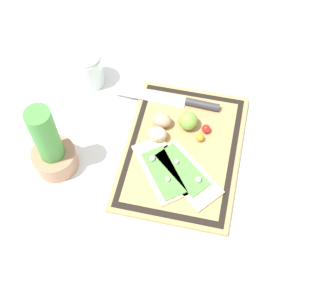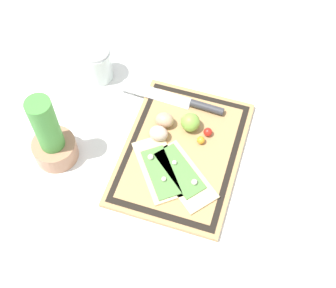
{
  "view_description": "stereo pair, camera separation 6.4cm",
  "coord_description": "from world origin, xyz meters",
  "px_view_note": "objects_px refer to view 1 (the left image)",
  "views": [
    {
      "loc": [
        -0.65,
        -0.1,
        1.12
      ],
      "look_at": [
        0.0,
        0.04,
        0.03
      ],
      "focal_mm": 50.0,
      "sensor_mm": 36.0,
      "label": 1
    },
    {
      "loc": [
        -0.64,
        -0.16,
        1.12
      ],
      "look_at": [
        0.0,
        0.04,
        0.03
      ],
      "focal_mm": 50.0,
      "sensor_mm": 36.0,
      "label": 2
    }
  ],
  "objects_px": {
    "pizza_slice_far": "(162,170)",
    "egg_brown": "(162,120)",
    "egg_pink": "(158,134)",
    "herb_pot": "(51,149)",
    "cherry_tomato_red": "(206,129)",
    "lime": "(189,121)",
    "knife": "(184,101)",
    "sauce_jar": "(88,71)",
    "cherry_tomato_yellow": "(200,138)",
    "pizza_slice_near": "(185,173)"
  },
  "relations": [
    {
      "from": "pizza_slice_far",
      "to": "egg_brown",
      "type": "relative_size",
      "value": 4.07
    },
    {
      "from": "egg_pink",
      "to": "herb_pot",
      "type": "distance_m",
      "value": 0.29
    },
    {
      "from": "egg_brown",
      "to": "cherry_tomato_red",
      "type": "distance_m",
      "value": 0.13
    },
    {
      "from": "pizza_slice_far",
      "to": "lime",
      "type": "height_order",
      "value": "lime"
    },
    {
      "from": "knife",
      "to": "herb_pot",
      "type": "distance_m",
      "value": 0.41
    },
    {
      "from": "sauce_jar",
      "to": "knife",
      "type": "bearing_deg",
      "value": -96.23
    },
    {
      "from": "lime",
      "to": "sauce_jar",
      "type": "distance_m",
      "value": 0.35
    },
    {
      "from": "knife",
      "to": "cherry_tomato_red",
      "type": "relative_size",
      "value": 12.88
    },
    {
      "from": "egg_pink",
      "to": "herb_pot",
      "type": "xyz_separation_m",
      "value": [
        -0.13,
        0.25,
        0.05
      ]
    },
    {
      "from": "knife",
      "to": "cherry_tomato_yellow",
      "type": "bearing_deg",
      "value": -149.22
    },
    {
      "from": "knife",
      "to": "cherry_tomato_red",
      "type": "height_order",
      "value": "cherry_tomato_red"
    },
    {
      "from": "sauce_jar",
      "to": "herb_pot",
      "type": "bearing_deg",
      "value": 179.44
    },
    {
      "from": "herb_pot",
      "to": "sauce_jar",
      "type": "xyz_separation_m",
      "value": [
        0.3,
        -0.0,
        -0.03
      ]
    },
    {
      "from": "pizza_slice_near",
      "to": "cherry_tomato_yellow",
      "type": "xyz_separation_m",
      "value": [
        0.12,
        -0.02,
        0.01
      ]
    },
    {
      "from": "knife",
      "to": "cherry_tomato_red",
      "type": "distance_m",
      "value": 0.12
    },
    {
      "from": "sauce_jar",
      "to": "egg_brown",
      "type": "bearing_deg",
      "value": -115.67
    },
    {
      "from": "egg_pink",
      "to": "sauce_jar",
      "type": "height_order",
      "value": "sauce_jar"
    },
    {
      "from": "lime",
      "to": "cherry_tomato_red",
      "type": "xyz_separation_m",
      "value": [
        -0.01,
        -0.05,
        -0.01
      ]
    },
    {
      "from": "pizza_slice_far",
      "to": "cherry_tomato_yellow",
      "type": "xyz_separation_m",
      "value": [
        0.12,
        -0.08,
        0.01
      ]
    },
    {
      "from": "egg_brown",
      "to": "cherry_tomato_yellow",
      "type": "height_order",
      "value": "egg_brown"
    },
    {
      "from": "pizza_slice_far",
      "to": "sauce_jar",
      "type": "height_order",
      "value": "sauce_jar"
    },
    {
      "from": "cherry_tomato_red",
      "to": "cherry_tomato_yellow",
      "type": "bearing_deg",
      "value": 159.59
    },
    {
      "from": "pizza_slice_near",
      "to": "knife",
      "type": "relative_size",
      "value": 0.68
    },
    {
      "from": "cherry_tomato_red",
      "to": "pizza_slice_near",
      "type": "bearing_deg",
      "value": 168.42
    },
    {
      "from": "knife",
      "to": "herb_pot",
      "type": "height_order",
      "value": "herb_pot"
    },
    {
      "from": "lime",
      "to": "sauce_jar",
      "type": "relative_size",
      "value": 0.47
    },
    {
      "from": "knife",
      "to": "cherry_tomato_yellow",
      "type": "height_order",
      "value": "same"
    },
    {
      "from": "cherry_tomato_yellow",
      "to": "herb_pot",
      "type": "distance_m",
      "value": 0.4
    },
    {
      "from": "pizza_slice_near",
      "to": "egg_brown",
      "type": "xyz_separation_m",
      "value": [
        0.14,
        0.1,
        0.02
      ]
    },
    {
      "from": "egg_pink",
      "to": "sauce_jar",
      "type": "xyz_separation_m",
      "value": [
        0.17,
        0.25,
        0.01
      ]
    },
    {
      "from": "pizza_slice_far",
      "to": "herb_pot",
      "type": "bearing_deg",
      "value": 96.31
    },
    {
      "from": "pizza_slice_near",
      "to": "egg_pink",
      "type": "relative_size",
      "value": 4.15
    },
    {
      "from": "pizza_slice_far",
      "to": "cherry_tomato_red",
      "type": "bearing_deg",
      "value": -32.08
    },
    {
      "from": "cherry_tomato_yellow",
      "to": "sauce_jar",
      "type": "xyz_separation_m",
      "value": [
        0.15,
        0.37,
        0.02
      ]
    },
    {
      "from": "cherry_tomato_yellow",
      "to": "herb_pot",
      "type": "relative_size",
      "value": 0.09
    },
    {
      "from": "egg_brown",
      "to": "cherry_tomato_red",
      "type": "bearing_deg",
      "value": -88.13
    },
    {
      "from": "pizza_slice_far",
      "to": "knife",
      "type": "height_order",
      "value": "pizza_slice_far"
    },
    {
      "from": "pizza_slice_near",
      "to": "lime",
      "type": "bearing_deg",
      "value": 7.13
    },
    {
      "from": "cherry_tomato_yellow",
      "to": "lime",
      "type": "bearing_deg",
      "value": 44.5
    },
    {
      "from": "knife",
      "to": "egg_pink",
      "type": "distance_m",
      "value": 0.15
    },
    {
      "from": "egg_brown",
      "to": "cherry_tomato_yellow",
      "type": "relative_size",
      "value": 2.36
    },
    {
      "from": "pizza_slice_far",
      "to": "cherry_tomato_yellow",
      "type": "bearing_deg",
      "value": -34.75
    },
    {
      "from": "knife",
      "to": "lime",
      "type": "bearing_deg",
      "value": -158.01
    },
    {
      "from": "pizza_slice_far",
      "to": "knife",
      "type": "distance_m",
      "value": 0.24
    },
    {
      "from": "cherry_tomato_red",
      "to": "pizza_slice_far",
      "type": "bearing_deg",
      "value": 147.92
    },
    {
      "from": "egg_pink",
      "to": "sauce_jar",
      "type": "bearing_deg",
      "value": 56.02
    },
    {
      "from": "herb_pot",
      "to": "sauce_jar",
      "type": "relative_size",
      "value": 2.1
    },
    {
      "from": "sauce_jar",
      "to": "egg_pink",
      "type": "bearing_deg",
      "value": -123.98
    },
    {
      "from": "pizza_slice_near",
      "to": "knife",
      "type": "xyz_separation_m",
      "value": [
        0.23,
        0.05,
        0.0
      ]
    },
    {
      "from": "egg_pink",
      "to": "cherry_tomato_red",
      "type": "distance_m",
      "value": 0.14
    }
  ]
}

